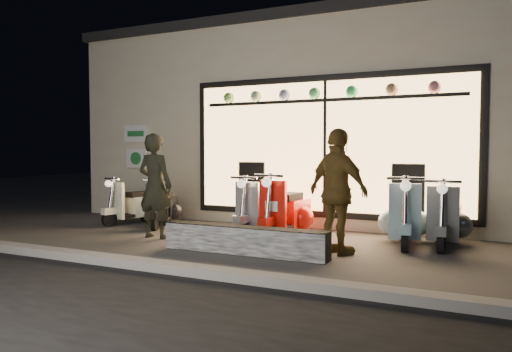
{
  "coord_description": "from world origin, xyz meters",
  "views": [
    {
      "loc": [
        3.65,
        -6.93,
        1.49
      ],
      "look_at": [
        0.02,
        0.6,
        1.05
      ],
      "focal_mm": 35.0,
      "sensor_mm": 36.0,
      "label": 1
    }
  ],
  "objects_px": {
    "scooter_red": "(288,212)",
    "man": "(155,186)",
    "scooter_silver": "(262,210)",
    "woman": "(338,191)",
    "graffiti_barrier": "(244,240)"
  },
  "relations": [
    {
      "from": "scooter_red",
      "to": "man",
      "type": "distance_m",
      "value": 2.3
    },
    {
      "from": "scooter_silver",
      "to": "scooter_red",
      "type": "bearing_deg",
      "value": -10.71
    },
    {
      "from": "scooter_silver",
      "to": "woman",
      "type": "relative_size",
      "value": 0.78
    },
    {
      "from": "scooter_silver",
      "to": "woman",
      "type": "bearing_deg",
      "value": -31.58
    },
    {
      "from": "woman",
      "to": "graffiti_barrier",
      "type": "bearing_deg",
      "value": 53.37
    },
    {
      "from": "graffiti_barrier",
      "to": "scooter_silver",
      "type": "relative_size",
      "value": 1.79
    },
    {
      "from": "scooter_silver",
      "to": "man",
      "type": "height_order",
      "value": "man"
    },
    {
      "from": "graffiti_barrier",
      "to": "woman",
      "type": "relative_size",
      "value": 1.39
    },
    {
      "from": "man",
      "to": "woman",
      "type": "bearing_deg",
      "value": -178.41
    },
    {
      "from": "scooter_silver",
      "to": "man",
      "type": "xyz_separation_m",
      "value": [
        -1.39,
        -1.29,
        0.48
      ]
    },
    {
      "from": "graffiti_barrier",
      "to": "scooter_red",
      "type": "xyz_separation_m",
      "value": [
        -0.02,
        1.68,
        0.22
      ]
    },
    {
      "from": "graffiti_barrier",
      "to": "scooter_red",
      "type": "relative_size",
      "value": 1.7
    },
    {
      "from": "scooter_red",
      "to": "graffiti_barrier",
      "type": "bearing_deg",
      "value": -85.7
    },
    {
      "from": "man",
      "to": "woman",
      "type": "distance_m",
      "value": 3.15
    },
    {
      "from": "graffiti_barrier",
      "to": "man",
      "type": "height_order",
      "value": "man"
    }
  ]
}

